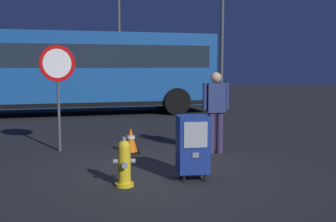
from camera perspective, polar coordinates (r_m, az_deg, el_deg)
ground_plane at (r=7.01m, az=-0.91°, el=-8.45°), size 60.00×60.00×0.00m
fire_hydrant at (r=6.10m, az=-6.19°, el=-7.34°), size 0.33×0.32×0.75m
newspaper_box_primary at (r=6.39m, az=3.51°, el=-4.67°), size 0.48×0.42×1.02m
stop_sign at (r=8.72m, az=-15.31°, el=4.87°), size 0.71×0.31×2.23m
pedestrian at (r=8.32m, az=6.76°, el=0.48°), size 0.55×0.22×1.67m
traffic_cone at (r=8.41m, az=-5.27°, el=-4.18°), size 0.36×0.36×0.53m
bus_near at (r=15.52m, az=-13.27°, el=5.85°), size 10.71×3.65×3.00m
street_light_near_left at (r=17.08m, az=7.67°, el=12.63°), size 0.32×0.32×6.28m
street_light_near_right at (r=19.43m, az=-6.95°, el=12.83°), size 0.32×0.32×6.91m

